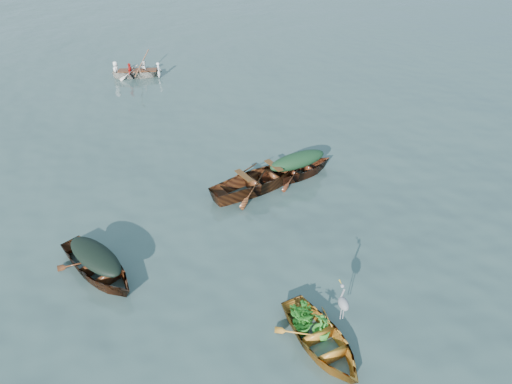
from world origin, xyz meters
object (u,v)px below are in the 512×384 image
(rowed_boat, at_px, (138,77))
(heron, at_px, (343,309))
(yellow_dinghy, at_px, (320,347))
(green_tarp_boat, at_px, (297,177))
(dark_covered_boat, at_px, (100,275))
(open_wooden_boat, at_px, (259,189))

(rowed_boat, height_order, heron, heron)
(yellow_dinghy, height_order, green_tarp_boat, same)
(dark_covered_boat, xyz_separation_m, green_tarp_boat, (6.51, 3.63, 0.00))
(open_wooden_boat, bearing_deg, dark_covered_boat, 100.91)
(dark_covered_boat, xyz_separation_m, heron, (5.49, -3.32, 0.91))
(dark_covered_boat, distance_m, open_wooden_boat, 5.97)
(rowed_boat, bearing_deg, open_wooden_boat, -153.64)
(yellow_dinghy, height_order, rowed_boat, yellow_dinghy)
(green_tarp_boat, bearing_deg, yellow_dinghy, 149.99)
(green_tarp_boat, bearing_deg, rowed_boat, 7.11)
(dark_covered_boat, bearing_deg, heron, -65.10)
(green_tarp_boat, bearing_deg, dark_covered_boat, 101.22)
(yellow_dinghy, height_order, heron, heron)
(yellow_dinghy, relative_size, dark_covered_boat, 0.86)
(green_tarp_boat, bearing_deg, open_wooden_boat, 90.00)
(yellow_dinghy, relative_size, heron, 3.58)
(yellow_dinghy, bearing_deg, rowed_boat, 85.66)
(open_wooden_boat, relative_size, rowed_boat, 1.39)
(yellow_dinghy, xyz_separation_m, open_wooden_boat, (0.08, 6.68, 0.00))
(open_wooden_boat, height_order, heron, heron)
(green_tarp_boat, distance_m, rowed_boat, 12.21)
(yellow_dinghy, distance_m, heron, 1.06)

